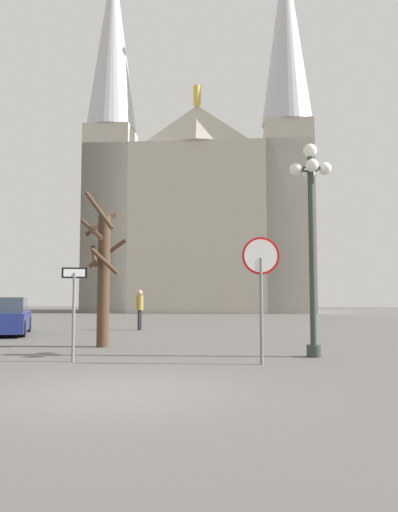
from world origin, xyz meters
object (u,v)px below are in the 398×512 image
object	(u,v)px
one_way_arrow_sign	(74,302)
bare_tree	(103,273)
pedestrian_walking	(140,306)
cathedral	(200,202)
stop_sign	(261,273)
street_lamp	(311,217)
parked_car_near_navy	(3,317)

from	to	relation	value
one_way_arrow_sign	bare_tree	xyz separation A→B (m)	(-0.36, 3.31, 0.84)
bare_tree	pedestrian_walking	xyz separation A→B (m)	(-0.55, 7.18, -1.13)
one_way_arrow_sign	pedestrian_walking	xyz separation A→B (m)	(-0.90, 10.49, -0.30)
one_way_arrow_sign	bare_tree	bearing A→B (deg)	96.13
cathedral	one_way_arrow_sign	world-z (taller)	cathedral
stop_sign	street_lamp	bearing A→B (deg)	48.82
stop_sign	parked_car_near_navy	xyz separation A→B (m)	(-10.00, 7.23, -1.35)
cathedral	bare_tree	world-z (taller)	cathedral
cathedral	parked_car_near_navy	world-z (taller)	cathedral
parked_car_near_navy	pedestrian_walking	xyz separation A→B (m)	(4.73, 3.19, 0.40)
street_lamp	stop_sign	bearing A→B (deg)	-131.18
stop_sign	bare_tree	world-z (taller)	bare_tree
cathedral	pedestrian_walking	distance (m)	26.41
cathedral	stop_sign	world-z (taller)	cathedral
bare_tree	parked_car_near_navy	world-z (taller)	bare_tree
stop_sign	bare_tree	xyz separation A→B (m)	(-4.72, 3.25, 0.18)
parked_car_near_navy	pedestrian_walking	distance (m)	5.72
one_way_arrow_sign	parked_car_near_navy	xyz separation A→B (m)	(-5.63, 7.29, -0.69)
parked_car_near_navy	pedestrian_walking	world-z (taller)	pedestrian_walking
one_way_arrow_sign	street_lamp	world-z (taller)	street_lamp
bare_tree	pedestrian_walking	distance (m)	7.29
cathedral	parked_car_near_navy	size ratio (longest dim) A/B	7.45
street_lamp	pedestrian_walking	bearing A→B (deg)	126.50
stop_sign	one_way_arrow_sign	world-z (taller)	stop_sign
street_lamp	cathedral	bearing A→B (deg)	101.11
cathedral	bare_tree	distance (m)	32.92
stop_sign	street_lamp	distance (m)	2.51
pedestrian_walking	parked_car_near_navy	bearing A→B (deg)	-145.96
parked_car_near_navy	bare_tree	bearing A→B (deg)	-37.08
street_lamp	pedestrian_walking	xyz separation A→B (m)	(-6.59, 8.91, -2.45)
stop_sign	parked_car_near_navy	size ratio (longest dim) A/B	0.61
cathedral	one_way_arrow_sign	distance (m)	36.34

